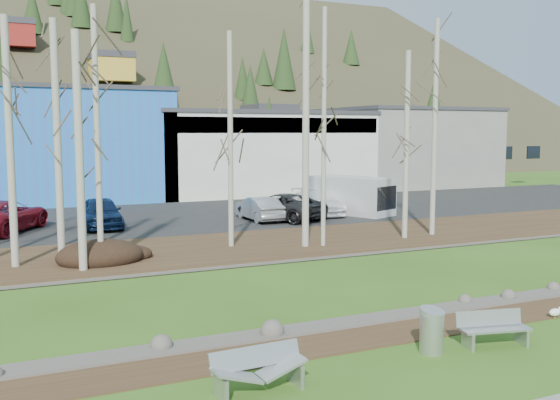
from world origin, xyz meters
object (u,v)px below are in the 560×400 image
bench_intact (493,329)px  bench_damaged (258,370)px  car_4 (259,209)px  car_2 (3,216)px  car_5 (280,207)px  car_3 (101,212)px  seagull (555,312)px  litter_bin (432,333)px  car_6 (318,202)px  van_white (354,195)px

bench_intact → bench_damaged: bench_damaged is taller
bench_intact → car_4: size_ratio=0.43×
car_2 → car_5: car_2 is taller
car_2 → car_3: 4.72m
bench_intact → bench_damaged: 6.14m
car_3 → car_5: 9.80m
car_4 → car_5: 1.24m
seagull → car_5: 19.89m
car_5 → bench_damaged: bearing=38.7°
litter_bin → car_5: size_ratio=0.18×
bench_damaged → car_3: car_3 is taller
car_5 → car_6: size_ratio=1.08×
bench_intact → bench_damaged: size_ratio=0.90×
car_3 → litter_bin: bearing=-77.1°
bench_intact → car_5: (3.88, 20.86, 0.46)m
car_2 → car_5: size_ratio=1.07×
litter_bin → bench_damaged: bearing=-175.8°
bench_damaged → car_4: size_ratio=0.48×
bench_intact → seagull: 3.34m
bench_damaged → van_white: van_white is taller
bench_damaged → car_5: bearing=61.5°
bench_intact → car_3: bearing=117.7°
bench_intact → litter_bin: (-1.63, 0.25, 0.05)m
car_2 → van_white: 19.56m
seagull → car_3: size_ratio=0.10×
car_4 → car_5: bearing=169.2°
bench_damaged → car_4: 22.92m
car_5 → van_white: 5.13m
litter_bin → car_2: car_2 is taller
bench_intact → car_6: car_6 is taller
car_6 → van_white: van_white is taller
car_2 → car_3: car_2 is taller
litter_bin → bench_intact: bearing=-8.6°
bench_intact → litter_bin: bearing=-175.8°
bench_damaged → litter_bin: size_ratio=2.05×
car_5 → car_6: 3.34m
car_2 → car_6: car_2 is taller
bench_damaged → van_white: size_ratio=0.35×
car_6 → van_white: 2.21m
litter_bin → car_2: (-8.91, 22.34, 0.46)m
litter_bin → van_white: bearing=63.2°
seagull → litter_bin: bearing=-152.4°
litter_bin → car_3: (-4.22, 21.78, 0.45)m
car_6 → van_white: (2.01, -0.83, 0.40)m
bench_intact → car_3: (-5.85, 22.03, 0.51)m
seagull → van_white: (5.80, 20.28, 1.08)m
car_2 → car_5: (14.42, -1.73, -0.05)m
seagull → car_3: car_3 is taller
car_2 → car_6: bearing=-152.3°
bench_intact → car_4: 21.24m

